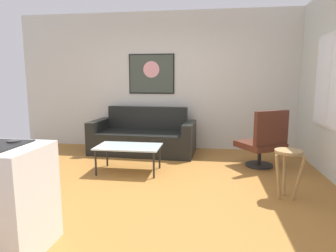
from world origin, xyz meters
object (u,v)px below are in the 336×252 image
object	(u,v)px
couch	(144,138)
armchair	(264,141)
coffee_table	(129,148)
bar_stool	(288,161)
wall_painting	(151,74)

from	to	relation	value
couch	armchair	size ratio (longest dim) A/B	2.14
coffee_table	bar_stool	bearing A→B (deg)	-18.49
coffee_table	bar_stool	xyz separation A→B (m)	(2.17, -0.73, 0.09)
coffee_table	wall_painting	xyz separation A→B (m)	(0.02, 1.74, 1.17)
couch	wall_painting	size ratio (longest dim) A/B	2.14
armchair	bar_stool	bearing A→B (deg)	-87.24
coffee_table	couch	bearing A→B (deg)	92.32
bar_stool	couch	bearing A→B (deg)	138.55
couch	coffee_table	world-z (taller)	couch
couch	armchair	xyz separation A→B (m)	(2.16, -0.71, 0.15)
couch	bar_stool	distance (m)	2.97
armchair	bar_stool	size ratio (longest dim) A/B	1.59
couch	coffee_table	distance (m)	1.24
armchair	bar_stool	world-z (taller)	armchair
armchair	wall_painting	bearing A→B (deg)	149.78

